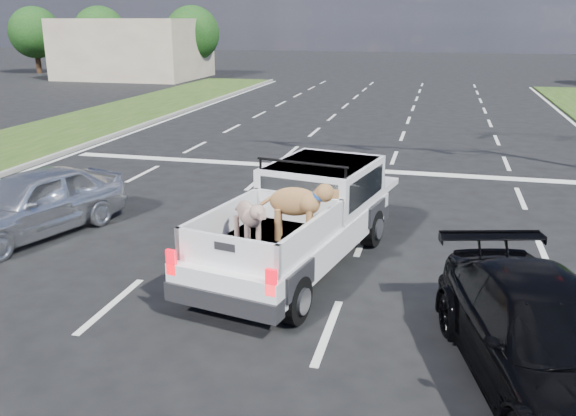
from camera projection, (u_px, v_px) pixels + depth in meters
The scene contains 9 objects.
ground at pixel (215, 318), 9.27m from camera, with size 160.00×160.00×0.00m, color black.
road_markings at pixel (307, 199), 15.34m from camera, with size 17.75×60.00×0.01m.
building_left at pixel (134, 49), 46.60m from camera, with size 10.00×8.00×4.40m, color beige.
tree_far_a at pixel (35, 33), 50.45m from camera, with size 4.20×4.20×5.40m.
tree_far_b at pixel (100, 33), 49.06m from camera, with size 4.20×4.20×5.40m.
tree_far_c at pixel (192, 34), 47.20m from camera, with size 4.20×4.20×5.40m.
pickup_truck at pixel (301, 218), 11.01m from camera, with size 2.88×5.48×1.95m.
silver_sedan at pixel (32, 203), 12.66m from camera, with size 1.65×4.10×1.40m, color silver.
black_coupe at pixel (546, 340), 7.32m from camera, with size 1.85×4.54×1.32m, color black.
Camera 1 is at (3.11, -7.83, 4.35)m, focal length 38.00 mm.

